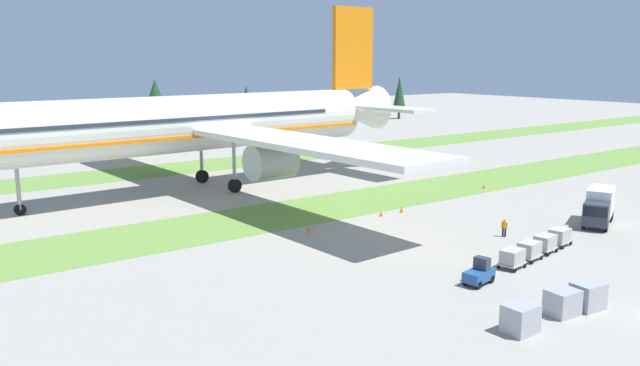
% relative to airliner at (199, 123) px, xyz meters
% --- Properties ---
extents(grass_strip_near, '(320.00, 11.13, 0.01)m').
position_rel_airliner_xyz_m(grass_strip_near, '(5.47, -17.20, -8.54)').
color(grass_strip_near, olive).
rests_on(grass_strip_near, ground).
extents(grass_strip_far, '(320.00, 11.13, 0.01)m').
position_rel_airliner_xyz_m(grass_strip_far, '(5.47, 17.05, -8.54)').
color(grass_strip_far, olive).
rests_on(grass_strip_far, ground).
extents(airliner, '(61.32, 75.63, 23.81)m').
position_rel_airliner_xyz_m(airliner, '(0.00, 0.00, 0.00)').
color(airliner, silver).
rests_on(airliner, ground).
extents(baggage_tug, '(2.78, 1.71, 1.97)m').
position_rel_airliner_xyz_m(baggage_tug, '(1.08, -43.94, -7.73)').
color(baggage_tug, '#1E4C8E').
rests_on(baggage_tug, ground).
extents(cargo_dolly_lead, '(2.42, 1.84, 1.55)m').
position_rel_airliner_xyz_m(cargo_dolly_lead, '(6.03, -43.11, -7.62)').
color(cargo_dolly_lead, '#A3A3A8').
rests_on(cargo_dolly_lead, ground).
extents(cargo_dolly_second, '(2.42, 1.84, 1.55)m').
position_rel_airliner_xyz_m(cargo_dolly_second, '(8.89, -42.63, -7.62)').
color(cargo_dolly_second, '#A3A3A8').
rests_on(cargo_dolly_second, ground).
extents(cargo_dolly_third, '(2.42, 1.84, 1.55)m').
position_rel_airliner_xyz_m(cargo_dolly_third, '(11.75, -42.15, -7.62)').
color(cargo_dolly_third, '#A3A3A8').
rests_on(cargo_dolly_third, ground).
extents(cargo_dolly_fourth, '(2.42, 1.84, 1.55)m').
position_rel_airliner_xyz_m(cargo_dolly_fourth, '(14.61, -41.66, -7.62)').
color(cargo_dolly_fourth, '#A3A3A8').
rests_on(cargo_dolly_fourth, ground).
extents(catering_truck, '(7.28, 4.98, 3.58)m').
position_rel_airliner_xyz_m(catering_truck, '(24.37, -39.58, -6.59)').
color(catering_truck, '#2D333D').
rests_on(catering_truck, ground).
extents(ground_crew_marshaller, '(0.36, 0.50, 1.74)m').
position_rel_airliner_xyz_m(ground_crew_marshaller, '(13.05, -36.88, -7.60)').
color(ground_crew_marshaller, black).
rests_on(ground_crew_marshaller, ground).
extents(uld_container_0, '(2.02, 1.62, 1.78)m').
position_rel_airliner_xyz_m(uld_container_0, '(-3.70, -51.07, -7.65)').
color(uld_container_0, '#A3A3A8').
rests_on(uld_container_0, ground).
extents(uld_container_1, '(2.12, 1.76, 1.69)m').
position_rel_airliner_xyz_m(uld_container_1, '(0.81, -50.97, -7.69)').
color(uld_container_1, '#A3A3A8').
rests_on(uld_container_1, ground).
extents(uld_container_2, '(2.14, 1.78, 1.78)m').
position_rel_airliner_xyz_m(uld_container_2, '(3.10, -51.36, -7.65)').
color(uld_container_2, '#A3A3A8').
rests_on(uld_container_2, ground).
extents(taxiway_marker_0, '(0.44, 0.44, 0.66)m').
position_rel_airliner_xyz_m(taxiway_marker_0, '(12.11, -24.08, -8.21)').
color(taxiway_marker_0, orange).
rests_on(taxiway_marker_0, ground).
extents(taxiway_marker_1, '(0.44, 0.44, 0.63)m').
position_rel_airliner_xyz_m(taxiway_marker_1, '(29.52, -20.98, -8.23)').
color(taxiway_marker_1, orange).
rests_on(taxiway_marker_1, ground).
extents(taxiway_marker_2, '(0.44, 0.44, 0.58)m').
position_rel_airliner_xyz_m(taxiway_marker_2, '(9.12, -24.13, -8.25)').
color(taxiway_marker_2, orange).
rests_on(taxiway_marker_2, ground).
extents(taxiway_marker_3, '(0.44, 0.44, 0.54)m').
position_rel_airliner_xyz_m(taxiway_marker_3, '(-0.71, -24.71, -8.27)').
color(taxiway_marker_3, orange).
rests_on(taxiway_marker_3, ground).
extents(distant_tree_line, '(170.46, 11.74, 12.38)m').
position_rel_airliner_xyz_m(distant_tree_line, '(0.09, 57.06, -1.71)').
color(distant_tree_line, '#4C3823').
rests_on(distant_tree_line, ground).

